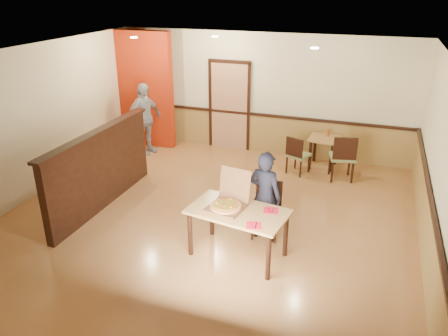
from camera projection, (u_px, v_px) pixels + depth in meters
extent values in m
plane|color=#B77C47|center=(209.00, 217.00, 7.70)|extent=(7.00, 7.00, 0.00)
plane|color=black|center=(206.00, 56.00, 6.59)|extent=(7.00, 7.00, 0.00)
plane|color=#F3E9BE|center=(263.00, 94.00, 10.18)|extent=(7.00, 0.00, 7.00)
plane|color=#F3E9BE|center=(35.00, 122.00, 8.22)|extent=(0.00, 7.00, 7.00)
plane|color=#F3E9BE|center=(442.00, 171.00, 6.07)|extent=(0.00, 7.00, 7.00)
cube|color=olive|center=(261.00, 133.00, 10.53)|extent=(7.00, 0.04, 0.90)
cube|color=black|center=(261.00, 115.00, 10.32)|extent=(7.00, 0.06, 0.06)
cube|color=olive|center=(427.00, 230.00, 6.46)|extent=(0.04, 7.00, 0.90)
cube|color=black|center=(431.00, 201.00, 6.28)|extent=(0.06, 7.00, 0.06)
cube|color=tan|center=(229.00, 106.00, 10.52)|extent=(0.90, 0.06, 2.10)
cube|color=black|center=(101.00, 170.00, 7.86)|extent=(0.14, 3.00, 1.40)
cube|color=black|center=(96.00, 132.00, 7.58)|extent=(0.20, 3.10, 0.05)
cube|color=#A0240B|center=(142.00, 89.00, 10.63)|extent=(1.60, 0.20, 2.78)
cylinder|color=#FFE8B2|center=(134.00, 37.00, 8.86)|extent=(0.14, 0.14, 0.02)
cylinder|color=#FFE8B2|center=(215.00, 36.00, 9.01)|extent=(0.14, 0.14, 0.02)
cylinder|color=#FFE8B2|center=(315.00, 48.00, 7.47)|extent=(0.14, 0.14, 0.02)
cube|color=#B2834B|center=(238.00, 212.00, 6.36)|extent=(1.54, 1.03, 0.04)
cylinder|color=black|center=(190.00, 234.00, 6.52)|extent=(0.07, 0.07, 0.73)
cylinder|color=black|center=(212.00, 215.00, 7.05)|extent=(0.07, 0.07, 0.73)
cylinder|color=black|center=(268.00, 257.00, 5.96)|extent=(0.07, 0.07, 0.73)
cylinder|color=black|center=(286.00, 235.00, 6.49)|extent=(0.07, 0.07, 0.73)
cube|color=olive|center=(266.00, 211.00, 6.98)|extent=(0.48, 0.48, 0.06)
cube|color=black|center=(269.00, 192.00, 7.07)|extent=(0.43, 0.07, 0.43)
cylinder|color=black|center=(252.00, 229.00, 6.96)|extent=(0.04, 0.04, 0.39)
cylinder|color=black|center=(257.00, 218.00, 7.29)|extent=(0.04, 0.04, 0.39)
cylinder|color=black|center=(275.00, 232.00, 6.87)|extent=(0.04, 0.04, 0.39)
cylinder|color=black|center=(279.00, 221.00, 7.20)|extent=(0.04, 0.04, 0.39)
cube|color=olive|center=(299.00, 155.00, 9.32)|extent=(0.54, 0.54, 0.05)
cube|color=black|center=(294.00, 147.00, 9.09)|extent=(0.38, 0.18, 0.40)
cylinder|color=black|center=(309.00, 165.00, 9.42)|extent=(0.04, 0.04, 0.36)
cylinder|color=black|center=(300.00, 170.00, 9.19)|extent=(0.04, 0.04, 0.36)
cylinder|color=black|center=(295.00, 161.00, 9.63)|extent=(0.04, 0.04, 0.36)
cylinder|color=black|center=(287.00, 165.00, 9.39)|extent=(0.04, 0.04, 0.36)
cube|color=olive|center=(342.00, 157.00, 9.01)|extent=(0.60, 0.60, 0.06)
cube|color=black|center=(345.00, 149.00, 8.70)|extent=(0.47, 0.16, 0.47)
cylinder|color=black|center=(349.00, 166.00, 9.29)|extent=(0.05, 0.05, 0.43)
cylinder|color=black|center=(352.00, 173.00, 8.92)|extent=(0.05, 0.05, 0.43)
cylinder|color=black|center=(330.00, 165.00, 9.32)|extent=(0.05, 0.05, 0.43)
cylinder|color=black|center=(332.00, 173.00, 8.95)|extent=(0.05, 0.05, 0.43)
cube|color=#B2834B|center=(324.00, 138.00, 9.56)|extent=(0.67, 0.67, 0.04)
cylinder|color=black|center=(310.00, 155.00, 9.58)|extent=(0.07, 0.07, 0.64)
cylinder|color=black|center=(315.00, 148.00, 9.98)|extent=(0.07, 0.07, 0.64)
cylinder|color=black|center=(332.00, 158.00, 9.41)|extent=(0.07, 0.07, 0.64)
cylinder|color=black|center=(336.00, 151.00, 9.81)|extent=(0.07, 0.07, 0.64)
imported|color=black|center=(265.00, 196.00, 6.80)|extent=(0.62, 0.48, 1.49)
imported|color=#97959E|center=(144.00, 119.00, 10.26)|extent=(0.73, 1.08, 1.70)
cube|color=brown|center=(226.00, 208.00, 6.38)|extent=(0.57, 0.57, 0.04)
cube|color=brown|center=(235.00, 184.00, 6.51)|extent=(0.51, 0.17, 0.49)
cylinder|color=#D58B4D|center=(226.00, 206.00, 6.37)|extent=(0.55, 0.55, 0.03)
cube|color=red|center=(254.00, 225.00, 5.95)|extent=(0.26, 0.26, 0.00)
cylinder|color=silver|center=(252.00, 225.00, 5.96)|extent=(0.06, 0.17, 0.01)
cube|color=silver|center=(256.00, 226.00, 5.94)|extent=(0.07, 0.18, 0.00)
cube|color=red|center=(271.00, 211.00, 6.34)|extent=(0.24, 0.24, 0.00)
cylinder|color=silver|center=(269.00, 210.00, 6.35)|extent=(0.04, 0.17, 0.01)
cube|color=silver|center=(273.00, 211.00, 6.33)|extent=(0.05, 0.19, 0.00)
cylinder|color=#9A491C|center=(328.00, 133.00, 9.61)|extent=(0.06, 0.06, 0.16)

